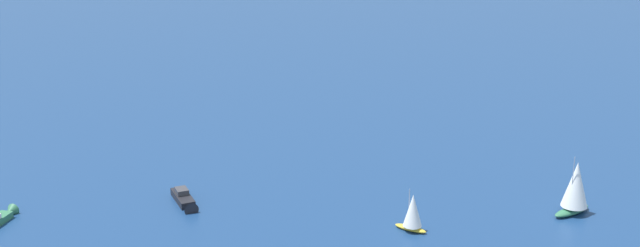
# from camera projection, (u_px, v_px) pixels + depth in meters

# --- Properties ---
(motorboat_near_centre) EXTENTS (11.30, 6.17, 3.18)m
(motorboat_near_centre) POSITION_uv_depth(u_px,v_px,m) (185.00, 200.00, 159.52)
(motorboat_near_centre) COLOR black
(motorboat_near_centre) RESTS_ON ground_plane
(sailboat_far_port) EXTENTS (5.29, 6.02, 8.11)m
(sailboat_far_port) POSITION_uv_depth(u_px,v_px,m) (413.00, 212.00, 146.96)
(sailboat_far_port) COLOR gold
(sailboat_far_port) RESTS_ON ground_plane
(sailboat_mid_cluster) EXTENTS (6.93, 9.25, 11.79)m
(sailboat_mid_cluster) POSITION_uv_depth(u_px,v_px,m) (575.00, 187.00, 153.86)
(sailboat_mid_cluster) COLOR #33704C
(sailboat_mid_cluster) RESTS_ON ground_plane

